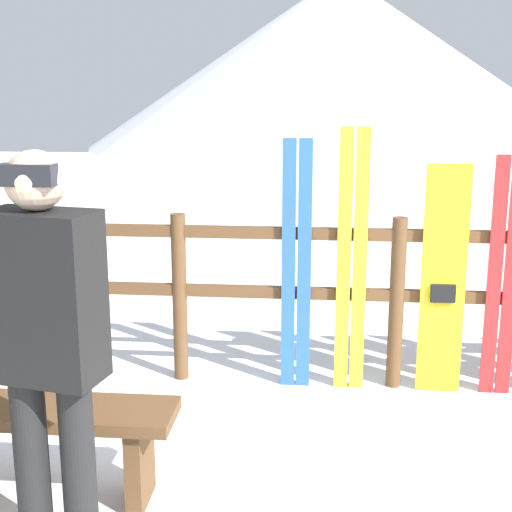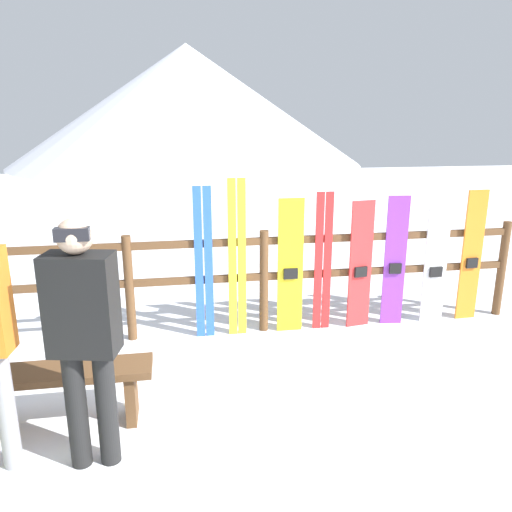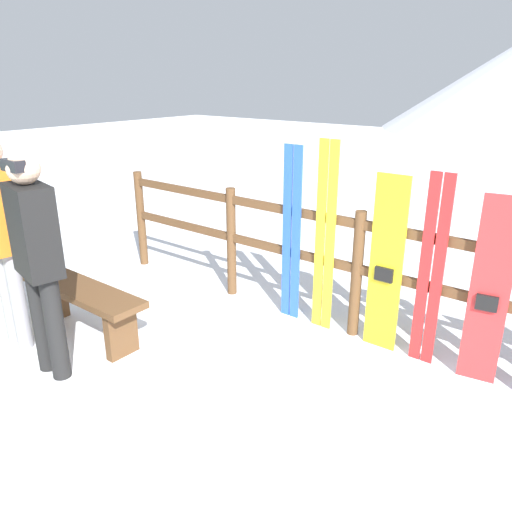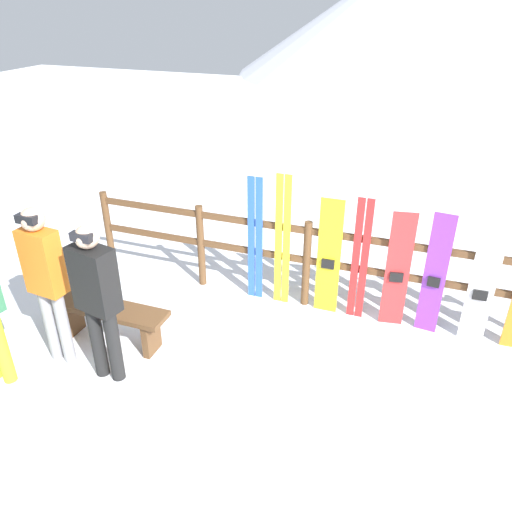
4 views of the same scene
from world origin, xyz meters
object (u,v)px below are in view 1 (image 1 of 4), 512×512
(snowboard_yellow, at_px, (443,282))
(ski_pair_red, at_px, (503,278))
(bench, at_px, (32,429))
(person_black, at_px, (46,337))
(ski_pair_yellow, at_px, (352,262))
(ski_pair_blue, at_px, (296,266))

(snowboard_yellow, xyz_separation_m, ski_pair_red, (0.38, 0.00, 0.03))
(snowboard_yellow, bearing_deg, bench, -145.63)
(person_black, bearing_deg, ski_pair_red, 41.71)
(bench, bearing_deg, person_black, -58.13)
(ski_pair_red, bearing_deg, ski_pair_yellow, 180.00)
(bench, distance_m, ski_pair_blue, 2.00)
(bench, relative_size, ski_pair_yellow, 0.81)
(bench, distance_m, ski_pair_yellow, 2.25)
(ski_pair_yellow, relative_size, snowboard_yellow, 1.15)
(snowboard_yellow, bearing_deg, ski_pair_red, 0.51)
(bench, relative_size, ski_pair_blue, 0.84)
(bench, height_order, ski_pair_blue, ski_pair_blue)
(ski_pair_yellow, bearing_deg, snowboard_yellow, -0.32)
(bench, relative_size, snowboard_yellow, 0.93)
(ski_pair_yellow, distance_m, ski_pair_red, 0.98)
(ski_pair_blue, height_order, snowboard_yellow, ski_pair_blue)
(person_black, bearing_deg, ski_pair_yellow, 57.51)
(bench, bearing_deg, ski_pair_yellow, 43.30)
(person_black, bearing_deg, ski_pair_blue, 65.51)
(bench, xyz_separation_m, ski_pair_blue, (1.23, 1.50, 0.48))
(ski_pair_blue, distance_m, snowboard_yellow, 0.97)
(bench, bearing_deg, snowboard_yellow, 34.37)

